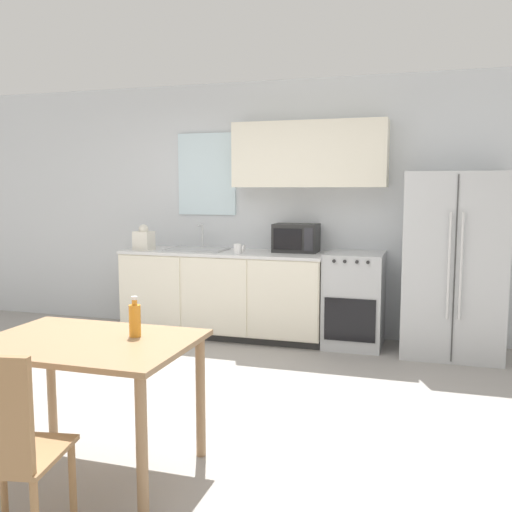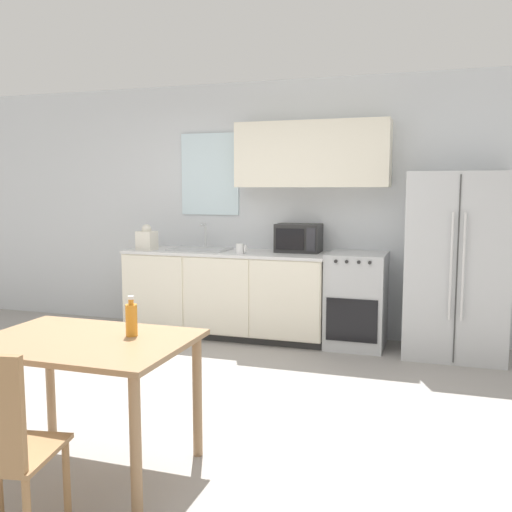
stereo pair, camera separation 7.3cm
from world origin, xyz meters
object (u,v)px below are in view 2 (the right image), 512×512
object	(u,v)px
oven_range	(357,300)
refrigerator	(456,265)
dining_table	(84,358)
coffee_mug	(241,249)
drink_bottle	(131,319)
microwave	(299,238)

from	to	relation	value
oven_range	refrigerator	distance (m)	1.00
dining_table	coffee_mug	bearing A→B (deg)	91.70
oven_range	drink_bottle	distance (m)	3.02
refrigerator	oven_range	bearing A→B (deg)	177.72
coffee_mug	drink_bottle	bearing A→B (deg)	-83.57
microwave	coffee_mug	world-z (taller)	microwave
oven_range	refrigerator	xyz separation A→B (m)	(0.92, -0.04, 0.39)
oven_range	drink_bottle	xyz separation A→B (m)	(-0.85, -2.87, 0.38)
drink_bottle	coffee_mug	bearing A→B (deg)	96.43
refrigerator	drink_bottle	xyz separation A→B (m)	(-1.77, -2.84, -0.01)
oven_range	coffee_mug	distance (m)	1.27
microwave	drink_bottle	size ratio (longest dim) A/B	2.02
refrigerator	dining_table	xyz separation A→B (m)	(-1.99, -2.98, -0.21)
microwave	dining_table	xyz separation A→B (m)	(-0.44, -3.14, -0.41)
oven_range	coffee_mug	bearing A→B (deg)	-170.14
dining_table	drink_bottle	size ratio (longest dim) A/B	5.07
drink_bottle	oven_range	bearing A→B (deg)	73.52
oven_range	coffee_mug	world-z (taller)	coffee_mug
microwave	coffee_mug	xyz separation A→B (m)	(-0.52, -0.33, -0.10)
refrigerator	drink_bottle	bearing A→B (deg)	-121.95
drink_bottle	refrigerator	bearing A→B (deg)	58.05
oven_range	microwave	bearing A→B (deg)	168.43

